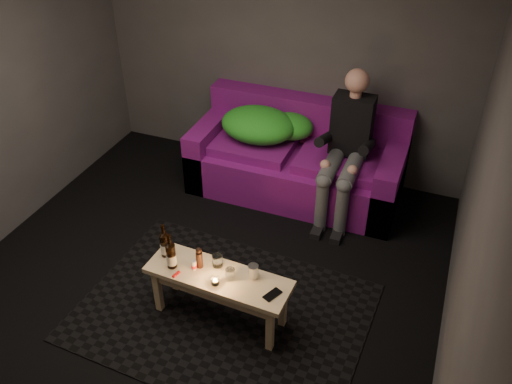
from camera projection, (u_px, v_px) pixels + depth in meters
floor at (192, 294)px, 4.57m from camera, size 4.50×4.50×0.00m
room at (205, 93)px, 3.98m from camera, size 4.50×4.50×4.50m
rug at (223, 312)px, 4.40m from camera, size 2.34×1.75×0.01m
sofa at (298, 161)px, 5.66m from camera, size 2.15×0.97×0.92m
green_blanket at (264, 125)px, 5.56m from camera, size 0.94×0.64×0.32m
person at (346, 145)px, 5.14m from camera, size 0.39×0.89×1.43m
coffee_table at (219, 283)px, 4.15m from camera, size 1.15×0.41×0.46m
beer_bottle_a at (165, 244)px, 4.22m from camera, size 0.08×0.08×0.30m
beer_bottle_b at (171, 255)px, 4.11m from camera, size 0.08×0.08×0.31m
salt_shaker at (194, 265)px, 4.13m from camera, size 0.05×0.05×0.08m
pepper_mill at (199, 260)px, 4.13m from camera, size 0.06×0.06×0.14m
tumbler_back at (218, 260)px, 4.16m from camera, size 0.09×0.09×0.10m
tealight at (215, 281)px, 4.01m from camera, size 0.06×0.06×0.05m
tumbler_front at (230, 274)px, 4.04m from camera, size 0.08×0.08×0.09m
steel_cup at (253, 271)px, 4.05m from camera, size 0.09×0.09×0.11m
smartphone at (272, 295)px, 3.93m from camera, size 0.12×0.16×0.01m
red_lighter at (176, 274)px, 4.10m from camera, size 0.04×0.08×0.01m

